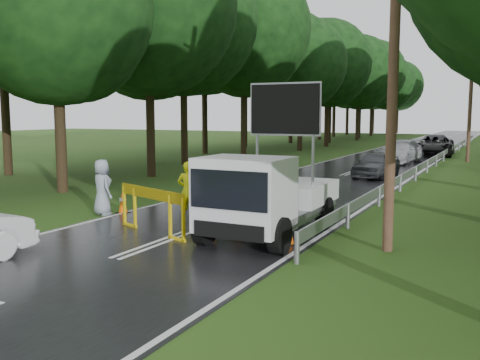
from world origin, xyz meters
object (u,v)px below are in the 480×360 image
Objects in this scene: queue_car_third at (435,146)px; queue_car_fourth at (436,142)px; officer at (188,191)px; queue_car_second at (400,152)px; queue_car_first at (376,164)px; work_truck at (265,196)px; civilian at (211,199)px; barrier at (151,199)px.

queue_car_fourth is at bearing 93.14° from queue_car_third.
queue_car_second is (2.14, 22.44, -0.15)m from officer.
queue_car_first is 23.09m from queue_car_fourth.
work_truck is 3.16× the size of civilian.
officer is 0.43× the size of queue_car_fourth.
queue_car_fourth reaches higher than queue_car_first.
work_truck reaches higher than civilian.
queue_car_first is at bearing -119.33° from officer.
civilian is 22.87m from queue_car_second.
work_truck is 2.80× the size of officer.
civilian is at bearing -90.49° from queue_car_first.
queue_car_first is (2.48, 15.66, -0.26)m from barrier.
barrier is 32.09m from queue_car_third.
barrier is 0.72× the size of queue_car_first.
queue_car_fourth is at bearing 46.42° from civilian.
civilian is (1.03, -0.41, -0.10)m from officer.
barrier is at bearing 73.49° from officer.
officer is at bearing 161.45° from work_truck.
officer is 0.46× the size of queue_car_first.
barrier is 1.56× the size of officer.
work_truck reaches higher than queue_car_second.
barrier is at bearing -162.83° from civilian.
barrier is (-2.89, -0.96, -0.15)m from work_truck.
queue_car_first is (1.53, 14.12, -0.13)m from civilian.
work_truck reaches higher than queue_car_fourth.
officer is at bearing -99.33° from queue_car_fourth.
queue_car_fourth is (1.65, 37.22, -0.11)m from civilian.
civilian is at bearing 139.60° from officer.
queue_car_second reaches higher than barrier.
work_truck is at bearing -82.73° from queue_car_first.
queue_car_third reaches higher than queue_car_first.
civilian reaches higher than barrier.
queue_car_first is 8.73m from queue_car_second.
officer is at bearing 113.50° from barrier.
civilian is at bearing 79.47° from barrier.
civilian is 0.31× the size of queue_car_second.
work_truck is 2.04m from civilian.
queue_car_second is at bearing -102.57° from queue_car_third.
queue_car_first is 0.76× the size of queue_car_second.
civilian is 14.21m from queue_car_first.
civilian is (-1.93, 0.58, -0.29)m from work_truck.
queue_car_first is 16.28m from queue_car_third.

